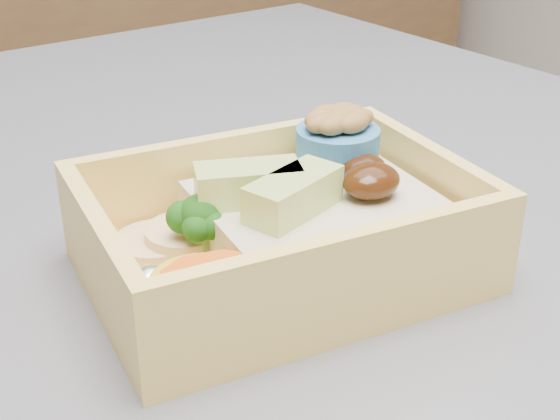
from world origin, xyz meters
TOP-DOWN VIEW (x-y plane):
  - bento_box at (0.23, -0.17)m, footprint 0.21×0.16m

SIDE VIEW (x-z plane):
  - bento_box at x=0.23m, z-range 0.91..0.98m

